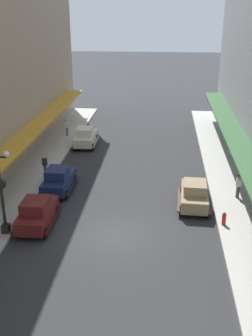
% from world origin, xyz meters
% --- Properties ---
extents(ground_plane, '(200.00, 200.00, 0.00)m').
position_xyz_m(ground_plane, '(0.00, 0.00, 0.00)').
color(ground_plane, '#2D2D30').
extents(sidewalk_right, '(3.00, 60.00, 0.15)m').
position_xyz_m(sidewalk_right, '(7.50, 0.00, 0.07)').
color(sidewalk_right, '#B7B5AD').
rests_on(sidewalk_right, ground).
extents(parked_car_0, '(2.17, 4.27, 1.84)m').
position_xyz_m(parked_car_0, '(-4.80, 5.55, 0.94)').
color(parked_car_0, '#19234C').
rests_on(parked_car_0, ground).
extents(parked_car_1, '(2.25, 4.30, 1.84)m').
position_xyz_m(parked_car_1, '(-4.78, 15.73, 0.94)').
color(parked_car_1, beige).
rests_on(parked_car_1, ground).
extents(parked_car_2, '(2.28, 4.31, 1.84)m').
position_xyz_m(parked_car_2, '(4.71, 4.05, 0.94)').
color(parked_car_2, '#997F5B').
rests_on(parked_car_2, ground).
extents(parked_car_3, '(2.17, 4.27, 1.84)m').
position_xyz_m(parked_car_3, '(-4.86, 0.55, 0.94)').
color(parked_car_3, '#591919').
rests_on(parked_car_3, ground).
extents(lamp_post_with_clock, '(1.42, 0.44, 5.16)m').
position_xyz_m(lamp_post_with_clock, '(-6.40, -0.58, 2.99)').
color(lamp_post_with_clock, black).
rests_on(lamp_post_with_clock, sidewalk_left).
extents(fire_hydrant, '(0.24, 0.24, 0.82)m').
position_xyz_m(fire_hydrant, '(6.35, 1.53, 0.56)').
color(fire_hydrant, '#B21E19').
rests_on(fire_hydrant, sidewalk_right).
extents(pedestrian_0, '(0.36, 0.28, 1.67)m').
position_xyz_m(pedestrian_0, '(7.76, 5.38, 1.01)').
color(pedestrian_0, '#4C4238').
rests_on(pedestrian_0, sidewalk_right).
extents(pedestrian_1, '(0.36, 0.24, 1.64)m').
position_xyz_m(pedestrian_1, '(-6.48, 7.96, 0.99)').
color(pedestrian_1, '#4C4238').
rests_on(pedestrian_1, sidewalk_left).
extents(pedestrian_2, '(0.36, 0.24, 1.64)m').
position_xyz_m(pedestrian_2, '(-7.17, 18.29, 0.99)').
color(pedestrian_2, slate).
rests_on(pedestrian_2, sidewalk_left).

